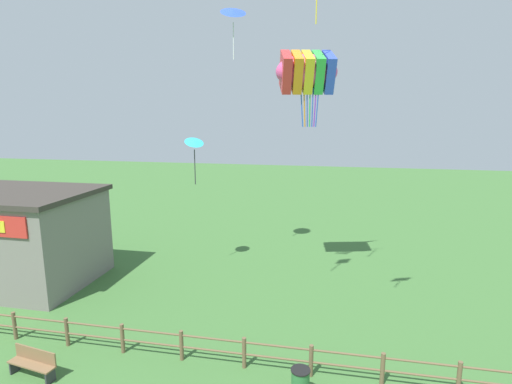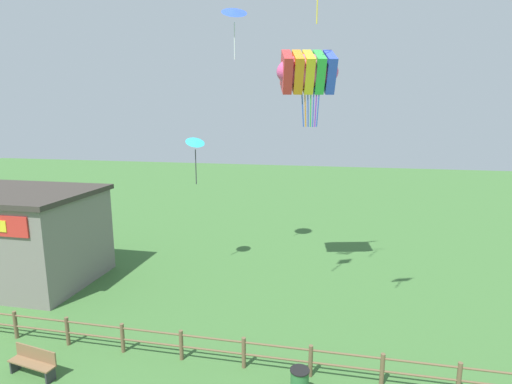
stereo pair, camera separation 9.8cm
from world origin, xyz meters
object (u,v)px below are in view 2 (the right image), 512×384
object	(u,v)px
seaside_building	(11,236)
trash_bin	(299,384)
kite_cyan_delta	(195,143)
kite_blue_delta	(234,12)
park_bench_by_building	(34,361)
kite_rainbow_parafoil	(307,72)

from	to	relation	value
seaside_building	trash_bin	world-z (taller)	seaside_building
kite_cyan_delta	kite_blue_delta	distance (m)	6.80
park_bench_by_building	trash_bin	size ratio (longest dim) A/B	1.82
seaside_building	kite_rainbow_parafoil	world-z (taller)	kite_rainbow_parafoil
kite_rainbow_parafoil	kite_cyan_delta	bearing A→B (deg)	179.25
kite_rainbow_parafoil	kite_blue_delta	size ratio (longest dim) A/B	1.34
park_bench_by_building	kite_rainbow_parafoil	distance (m)	15.67
seaside_building	kite_blue_delta	distance (m)	15.76
park_bench_by_building	trash_bin	distance (m)	8.52
seaside_building	kite_rainbow_parafoil	size ratio (longest dim) A/B	2.33
park_bench_by_building	kite_rainbow_parafoil	world-z (taller)	kite_rainbow_parafoil
park_bench_by_building	trash_bin	bearing A→B (deg)	4.27
kite_cyan_delta	kite_blue_delta	xyz separation A→B (m)	(1.83, 1.13, 6.45)
seaside_building	kite_blue_delta	bearing A→B (deg)	22.22
seaside_building	trash_bin	size ratio (longest dim) A/B	8.71
trash_bin	park_bench_by_building	bearing A→B (deg)	-175.73
trash_bin	kite_rainbow_parafoil	size ratio (longest dim) A/B	0.27
seaside_building	trash_bin	bearing A→B (deg)	-21.03
park_bench_by_building	kite_blue_delta	distance (m)	17.14
seaside_building	park_bench_by_building	size ratio (longest dim) A/B	4.80
park_bench_by_building	trash_bin	world-z (taller)	trash_bin
park_bench_by_building	kite_cyan_delta	size ratio (longest dim) A/B	0.71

